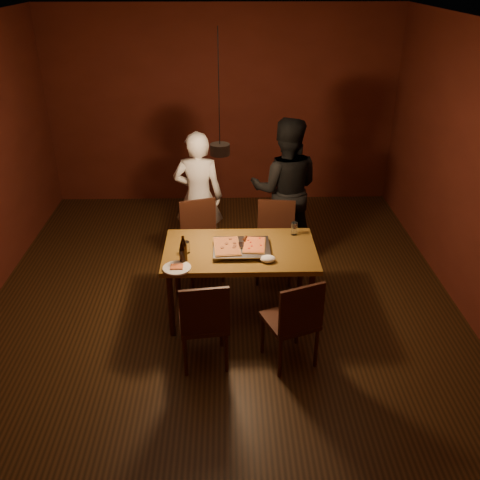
{
  "coord_description": "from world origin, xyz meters",
  "views": [
    {
      "loc": [
        0.07,
        -4.68,
        3.26
      ],
      "look_at": [
        0.18,
        -0.06,
        0.85
      ],
      "focal_mm": 40.0,
      "sensor_mm": 36.0,
      "label": 1
    }
  ],
  "objects_px": {
    "chair_far_left": "(201,232)",
    "pendant_lamp": "(220,148)",
    "diner_white": "(198,197)",
    "chair_near_left": "(204,317)",
    "beer_bottle_a": "(182,252)",
    "diner_dark": "(285,190)",
    "dining_table": "(240,256)",
    "beer_bottle_b": "(183,249)",
    "chair_far_right": "(275,233)",
    "pizza_tray": "(242,249)",
    "chair_near_right": "(295,316)",
    "plate_slice": "(177,268)"
  },
  "relations": [
    {
      "from": "chair_near_right",
      "to": "beer_bottle_a",
      "type": "xyz_separation_m",
      "value": [
        -1.0,
        0.58,
        0.32
      ]
    },
    {
      "from": "dining_table",
      "to": "chair_far_right",
      "type": "xyz_separation_m",
      "value": [
        0.42,
        0.76,
        -0.14
      ]
    },
    {
      "from": "dining_table",
      "to": "pizza_tray",
      "type": "xyz_separation_m",
      "value": [
        0.01,
        -0.04,
        0.1
      ]
    },
    {
      "from": "pizza_tray",
      "to": "plate_slice",
      "type": "distance_m",
      "value": 0.69
    },
    {
      "from": "pizza_tray",
      "to": "beer_bottle_b",
      "type": "bearing_deg",
      "value": -162.38
    },
    {
      "from": "dining_table",
      "to": "chair_far_left",
      "type": "bearing_deg",
      "value": 118.16
    },
    {
      "from": "chair_far_right",
      "to": "diner_dark",
      "type": "height_order",
      "value": "diner_dark"
    },
    {
      "from": "dining_table",
      "to": "beer_bottle_a",
      "type": "bearing_deg",
      "value": -154.89
    },
    {
      "from": "diner_white",
      "to": "pizza_tray",
      "type": "bearing_deg",
      "value": 114.44
    },
    {
      "from": "chair_near_right",
      "to": "beer_bottle_a",
      "type": "bearing_deg",
      "value": 128.44
    },
    {
      "from": "dining_table",
      "to": "pendant_lamp",
      "type": "bearing_deg",
      "value": 161.89
    },
    {
      "from": "beer_bottle_b",
      "to": "plate_slice",
      "type": "bearing_deg",
      "value": -109.87
    },
    {
      "from": "beer_bottle_a",
      "to": "diner_white",
      "type": "relative_size",
      "value": 0.14
    },
    {
      "from": "chair_near_left",
      "to": "dining_table",
      "type": "bearing_deg",
      "value": 61.13
    },
    {
      "from": "beer_bottle_b",
      "to": "diner_dark",
      "type": "height_order",
      "value": "diner_dark"
    },
    {
      "from": "chair_far_left",
      "to": "diner_white",
      "type": "bearing_deg",
      "value": -102.69
    },
    {
      "from": "dining_table",
      "to": "diner_dark",
      "type": "xyz_separation_m",
      "value": [
        0.57,
        1.26,
        0.19
      ]
    },
    {
      "from": "chair_near_left",
      "to": "pendant_lamp",
      "type": "bearing_deg",
      "value": 73.23
    },
    {
      "from": "pizza_tray",
      "to": "beer_bottle_a",
      "type": "height_order",
      "value": "beer_bottle_a"
    },
    {
      "from": "beer_bottle_b",
      "to": "pendant_lamp",
      "type": "xyz_separation_m",
      "value": [
        0.35,
        0.27,
        0.88
      ]
    },
    {
      "from": "chair_far_left",
      "to": "chair_near_left",
      "type": "relative_size",
      "value": 1.08
    },
    {
      "from": "chair_near_left",
      "to": "diner_dark",
      "type": "bearing_deg",
      "value": 59.51
    },
    {
      "from": "beer_bottle_a",
      "to": "diner_dark",
      "type": "bearing_deg",
      "value": 53.67
    },
    {
      "from": "beer_bottle_b",
      "to": "chair_far_right",
      "type": "bearing_deg",
      "value": 45.51
    },
    {
      "from": "pizza_tray",
      "to": "diner_white",
      "type": "xyz_separation_m",
      "value": [
        -0.48,
        1.27,
        0.02
      ]
    },
    {
      "from": "dining_table",
      "to": "pizza_tray",
      "type": "bearing_deg",
      "value": -70.64
    },
    {
      "from": "chair_far_left",
      "to": "chair_near_left",
      "type": "distance_m",
      "value": 1.64
    },
    {
      "from": "chair_near_right",
      "to": "pizza_tray",
      "type": "xyz_separation_m",
      "value": [
        -0.44,
        0.8,
        0.24
      ]
    },
    {
      "from": "chair_far_right",
      "to": "dining_table",
      "type": "bearing_deg",
      "value": 68.41
    },
    {
      "from": "chair_near_right",
      "to": "diner_white",
      "type": "distance_m",
      "value": 2.28
    },
    {
      "from": "diner_white",
      "to": "chair_near_left",
      "type": "bearing_deg",
      "value": 97.52
    },
    {
      "from": "plate_slice",
      "to": "pendant_lamp",
      "type": "distance_m",
      "value": 1.16
    },
    {
      "from": "chair_near_left",
      "to": "diner_white",
      "type": "relative_size",
      "value": 0.31
    },
    {
      "from": "chair_near_left",
      "to": "diner_dark",
      "type": "height_order",
      "value": "diner_dark"
    },
    {
      "from": "chair_far_left",
      "to": "beer_bottle_a",
      "type": "distance_m",
      "value": 1.11
    },
    {
      "from": "chair_near_left",
      "to": "beer_bottle_b",
      "type": "xyz_separation_m",
      "value": [
        -0.2,
        0.62,
        0.34
      ]
    },
    {
      "from": "beer_bottle_b",
      "to": "diner_white",
      "type": "distance_m",
      "value": 1.45
    },
    {
      "from": "diner_dark",
      "to": "pendant_lamp",
      "type": "bearing_deg",
      "value": 64.36
    },
    {
      "from": "dining_table",
      "to": "plate_slice",
      "type": "distance_m",
      "value": 0.7
    },
    {
      "from": "beer_bottle_a",
      "to": "chair_far_right",
      "type": "bearing_deg",
      "value": 46.44
    },
    {
      "from": "chair_near_right",
      "to": "plate_slice",
      "type": "xyz_separation_m",
      "value": [
        -1.05,
        0.47,
        0.22
      ]
    },
    {
      "from": "dining_table",
      "to": "beer_bottle_b",
      "type": "height_order",
      "value": "beer_bottle_b"
    },
    {
      "from": "dining_table",
      "to": "beer_bottle_b",
      "type": "xyz_separation_m",
      "value": [
        -0.54,
        -0.21,
        0.2
      ]
    },
    {
      "from": "diner_dark",
      "to": "chair_far_right",
      "type": "bearing_deg",
      "value": 79.96
    },
    {
      "from": "pendant_lamp",
      "to": "chair_near_left",
      "type": "bearing_deg",
      "value": -99.53
    },
    {
      "from": "dining_table",
      "to": "diner_white",
      "type": "height_order",
      "value": "diner_white"
    },
    {
      "from": "chair_far_left",
      "to": "pendant_lamp",
      "type": "bearing_deg",
      "value": 91.2
    },
    {
      "from": "diner_dark",
      "to": "pendant_lamp",
      "type": "distance_m",
      "value": 1.67
    },
    {
      "from": "beer_bottle_b",
      "to": "diner_white",
      "type": "xyz_separation_m",
      "value": [
        0.07,
        1.45,
        -0.09
      ]
    },
    {
      "from": "chair_far_left",
      "to": "chair_far_right",
      "type": "relative_size",
      "value": 1.08
    }
  ]
}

